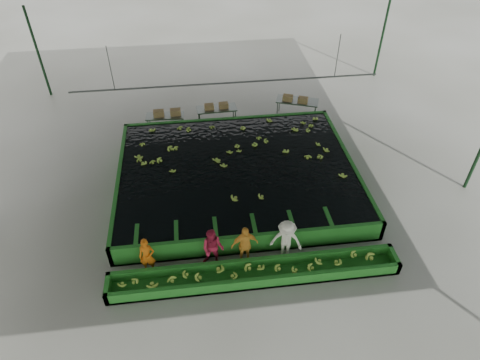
{
  "coord_description": "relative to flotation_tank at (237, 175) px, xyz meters",
  "views": [
    {
      "loc": [
        -1.67,
        -12.59,
        12.06
      ],
      "look_at": [
        0.0,
        0.5,
        1.0
      ],
      "focal_mm": 32.0,
      "sensor_mm": 36.0,
      "label": 1
    }
  ],
  "objects": [
    {
      "name": "tank_water",
      "position": [
        0.0,
        -0.0,
        0.4
      ],
      "size": [
        9.7,
        7.7,
        0.0
      ],
      "primitive_type": "cube",
      "color": "black",
      "rests_on": "flotation_tank"
    },
    {
      "name": "box_stack_right",
      "position": [
        3.64,
        4.96,
        0.53
      ],
      "size": [
        1.32,
        0.84,
        0.28
      ],
      "primitive_type": null,
      "rotation": [
        0.0,
        0.0,
        -0.41
      ],
      "color": "olive",
      "rests_on": "packing_table_right"
    },
    {
      "name": "worker_c",
      "position": [
        -0.26,
        -4.3,
        0.38
      ],
      "size": [
        1.02,
        0.54,
        1.66
      ],
      "primitive_type": "imported",
      "rotation": [
        0.0,
        0.0,
        0.14
      ],
      "color": "#F5AE34",
      "rests_on": "ground"
    },
    {
      "name": "rail_hanger_right",
      "position": [
        5.0,
        3.5,
        3.55
      ],
      "size": [
        0.04,
        0.04,
        2.0
      ],
      "primitive_type": "cylinder",
      "color": "#59605B",
      "rests_on": "shed_roof"
    },
    {
      "name": "worker_a",
      "position": [
        -3.61,
        -4.3,
        0.3
      ],
      "size": [
        0.57,
        0.4,
        1.5
      ],
      "primitive_type": "imported",
      "rotation": [
        0.0,
        0.0,
        -0.08
      ],
      "color": "#CA5C0C",
      "rests_on": "ground"
    },
    {
      "name": "rail_hanger_left",
      "position": [
        -5.0,
        3.5,
        3.55
      ],
      "size": [
        0.04,
        0.04,
        2.0
      ],
      "primitive_type": "cylinder",
      "color": "#59605B",
      "rests_on": "shed_roof"
    },
    {
      "name": "trough_bananas",
      "position": [
        0.0,
        -5.1,
        -0.05
      ],
      "size": [
        9.08,
        0.61,
        0.12
      ],
      "primitive_type": null,
      "color": "#9DC93F",
      "rests_on": "sorting_trough"
    },
    {
      "name": "worker_d",
      "position": [
        1.2,
        -4.3,
        0.41
      ],
      "size": [
        1.26,
        0.94,
        1.73
      ],
      "primitive_type": "imported",
      "rotation": [
        0.0,
        0.0,
        -0.3
      ],
      "color": "silver",
      "rests_on": "ground"
    },
    {
      "name": "worker_b",
      "position": [
        -1.36,
        -4.3,
        0.37
      ],
      "size": [
        0.95,
        0.83,
        1.64
      ],
      "primitive_type": "imported",
      "rotation": [
        0.0,
        0.0,
        -0.3
      ],
      "color": "#AA1D38",
      "rests_on": "ground"
    },
    {
      "name": "box_stack_left",
      "position": [
        -2.94,
        4.62,
        0.41
      ],
      "size": [
        1.35,
        0.4,
        0.29
      ],
      "primitive_type": null,
      "rotation": [
        0.0,
        0.0,
        0.02
      ],
      "color": "olive",
      "rests_on": "packing_table_left"
    },
    {
      "name": "packing_table_left",
      "position": [
        -3.06,
        4.63,
        -0.02
      ],
      "size": [
        1.92,
        0.85,
        0.86
      ],
      "primitive_type": null,
      "rotation": [
        0.0,
        0.0,
        -0.05
      ],
      "color": "#59605B",
      "rests_on": "ground"
    },
    {
      "name": "ground",
      "position": [
        0.0,
        -1.5,
        -0.45
      ],
      "size": [
        80.0,
        80.0,
        0.0
      ],
      "primitive_type": "plane",
      "color": "gray",
      "rests_on": "ground"
    },
    {
      "name": "flotation_tank",
      "position": [
        0.0,
        0.0,
        0.0
      ],
      "size": [
        10.0,
        8.0,
        0.9
      ],
      "primitive_type": null,
      "color": "#206F1F",
      "rests_on": "ground"
    },
    {
      "name": "box_stack_mid",
      "position": [
        -0.46,
        4.87,
        0.47
      ],
      "size": [
        1.22,
        0.41,
        0.26
      ],
      "primitive_type": null,
      "rotation": [
        0.0,
        0.0,
        0.06
      ],
      "color": "olive",
      "rests_on": "packing_table_mid"
    },
    {
      "name": "shed_roof",
      "position": [
        0.0,
        -1.5,
        4.55
      ],
      "size": [
        20.0,
        22.0,
        0.04
      ],
      "primitive_type": "cube",
      "color": "slate",
      "rests_on": "shed_posts"
    },
    {
      "name": "shed_posts",
      "position": [
        0.0,
        -1.5,
        2.05
      ],
      "size": [
        20.0,
        22.0,
        5.0
      ],
      "primitive_type": null,
      "color": "black",
      "rests_on": "ground"
    },
    {
      "name": "packing_table_mid",
      "position": [
        -0.45,
        4.9,
        0.01
      ],
      "size": [
        2.06,
        0.91,
        0.92
      ],
      "primitive_type": null,
      "rotation": [
        0.0,
        0.0,
        0.05
      ],
      "color": "#59605B",
      "rests_on": "ground"
    },
    {
      "name": "packing_table_right",
      "position": [
        3.78,
        5.05,
        0.04
      ],
      "size": [
        2.32,
        1.55,
        0.98
      ],
      "primitive_type": null,
      "rotation": [
        0.0,
        0.0,
        -0.35
      ],
      "color": "#59605B",
      "rests_on": "ground"
    },
    {
      "name": "cableway_rail",
      "position": [
        0.0,
        3.5,
        2.55
      ],
      "size": [
        0.08,
        0.08,
        14.0
      ],
      "primitive_type": "cylinder",
      "color": "#59605B",
      "rests_on": "shed_roof"
    },
    {
      "name": "floating_bananas",
      "position": [
        0.0,
        0.8,
        0.4
      ],
      "size": [
        8.29,
        5.65,
        0.11
      ],
      "primitive_type": null,
      "color": "#9DC93F",
      "rests_on": "tank_water"
    },
    {
      "name": "sorting_trough",
      "position": [
        0.0,
        -5.1,
        -0.2
      ],
      "size": [
        10.0,
        1.0,
        0.5
      ],
      "primitive_type": null,
      "color": "#206F1F",
      "rests_on": "ground"
    }
  ]
}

